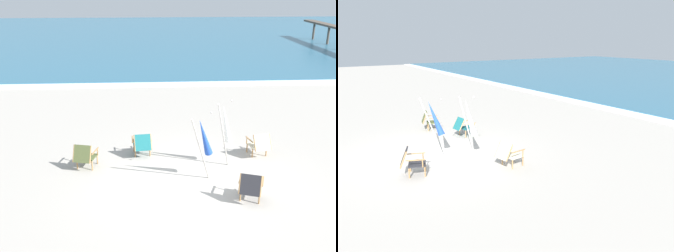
# 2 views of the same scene
# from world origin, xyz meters

# --- Properties ---
(ground_plane) EXTENTS (80.00, 80.00, 0.00)m
(ground_plane) POSITION_xyz_m (0.00, 0.00, 0.00)
(ground_plane) COLOR #B2AAA0
(surf_band) EXTENTS (80.00, 1.10, 0.06)m
(surf_band) POSITION_xyz_m (0.00, 10.88, 0.03)
(surf_band) COLOR white
(surf_band) RESTS_ON ground
(beach_chair_front_left) EXTENTS (0.78, 0.86, 0.81)m
(beach_chair_front_left) POSITION_xyz_m (1.33, -1.20, 0.43)
(beach_chair_front_left) COLOR #28282D
(beach_chair_front_left) RESTS_ON ground
(beach_chair_front_right) EXTENTS (0.68, 0.83, 0.79)m
(beach_chair_front_right) POSITION_xyz_m (2.31, 1.48, 0.42)
(beach_chair_front_right) COLOR beige
(beach_chair_front_right) RESTS_ON ground
(beach_chair_mid_center) EXTENTS (0.73, 0.82, 0.81)m
(beach_chair_mid_center) POSITION_xyz_m (-3.07, 0.91, 0.43)
(beach_chair_mid_center) COLOR #515B33
(beach_chair_mid_center) RESTS_ON ground
(beach_chair_back_right) EXTENTS (0.66, 0.83, 0.78)m
(beach_chair_back_right) POSITION_xyz_m (-1.39, 1.72, 0.42)
(beach_chair_back_right) COLOR #196066
(beach_chair_back_right) RESTS_ON ground
(umbrella_furled_white) EXTENTS (0.59, 0.47, 2.07)m
(umbrella_furled_white) POSITION_xyz_m (1.06, 0.81, 1.35)
(umbrella_furled_white) COLOR #B7B2A8
(umbrella_furled_white) RESTS_ON ground
(umbrella_furled_blue) EXTENTS (0.73, 0.66, 1.99)m
(umbrella_furled_blue) POSITION_xyz_m (0.29, -0.05, 1.30)
(umbrella_furled_blue) COLOR #B7B2A8
(umbrella_furled_blue) RESTS_ON ground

